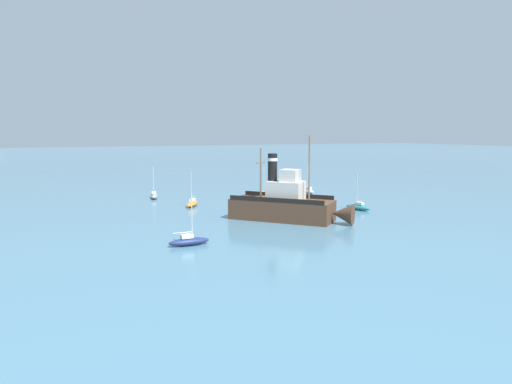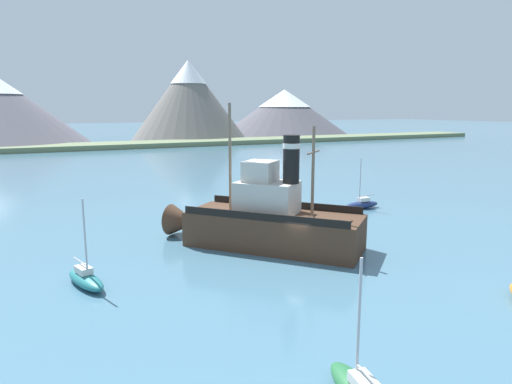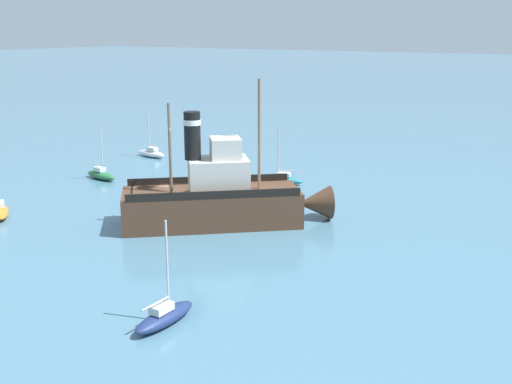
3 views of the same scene
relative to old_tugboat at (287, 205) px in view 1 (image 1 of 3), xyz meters
name	(u,v)px [view 1 (image 1 of 3)]	position (x,y,z in m)	size (l,w,h in m)	color
ground_plane	(267,216)	(0.98, -3.12, -1.83)	(600.00, 600.00, 0.00)	#477289
old_tugboat	(287,205)	(0.00, 0.00, 0.00)	(12.01, 13.07, 9.90)	#4C3323
sailboat_navy	(189,241)	(14.02, 6.77, -1.40)	(3.80, 1.11, 4.90)	navy
sailboat_grey	(154,196)	(10.01, -24.59, -1.40)	(1.83, 3.94, 4.90)	gray
sailboat_teal	(358,207)	(-12.12, -2.14, -1.40)	(2.11, 3.96, 4.90)	#23757A
sailboat_white	(308,190)	(-15.26, -19.66, -1.40)	(1.57, 3.91, 4.90)	white
sailboat_orange	(192,203)	(7.00, -14.40, -1.40)	(3.12, 3.72, 4.90)	orange
sailboat_green	(263,196)	(-5.24, -16.78, -1.40)	(1.74, 3.93, 4.90)	#286B3D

